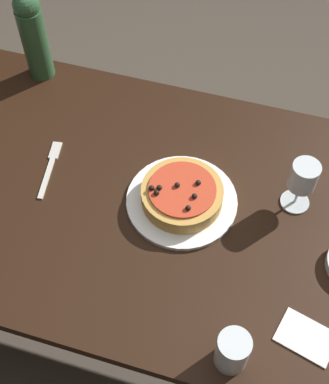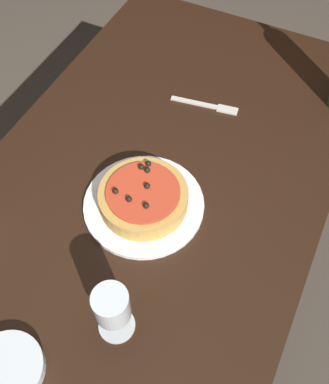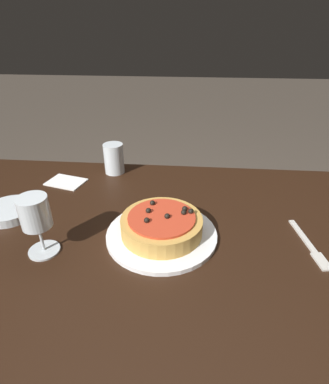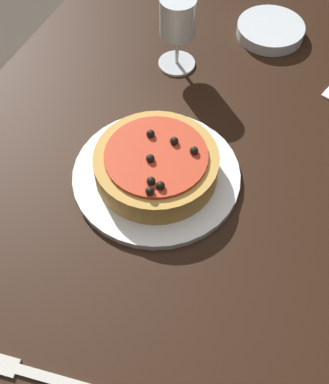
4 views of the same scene
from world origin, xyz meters
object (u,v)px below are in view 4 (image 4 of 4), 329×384
pizza (156,164)px  fork (34,374)px  dining_table (161,216)px  side_bowl (270,30)px  wine_glass (178,21)px  dinner_plate (156,176)px

pizza → fork: size_ratio=1.09×
dining_table → side_bowl: 0.47m
wine_glass → side_bowl: bearing=139.2°
fork → pizza: bearing=-100.8°
dining_table → dinner_plate: (-0.02, -0.02, 0.09)m
dining_table → dinner_plate: dinner_plate is taller
dinner_plate → fork: dinner_plate is taller
pizza → dining_table: bearing=40.0°
side_bowl → dinner_plate: bearing=-7.8°
side_bowl → fork: (0.81, -0.07, -0.01)m
dining_table → pizza: 0.12m
dinner_plate → pizza: size_ratio=1.37×
dinner_plate → wine_glass: (-0.28, -0.08, 0.10)m
dining_table → fork: bearing=-4.5°
wine_glass → dining_table: bearing=18.5°
wine_glass → side_bowl: (-0.17, 0.14, -0.09)m
dining_table → wine_glass: 0.36m
dining_table → dinner_plate: size_ratio=5.44×
dinner_plate → fork: size_ratio=1.49×
side_bowl → wine_glass: bearing=-40.8°
wine_glass → fork: wine_glass is taller
side_bowl → dining_table: bearing=-5.4°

